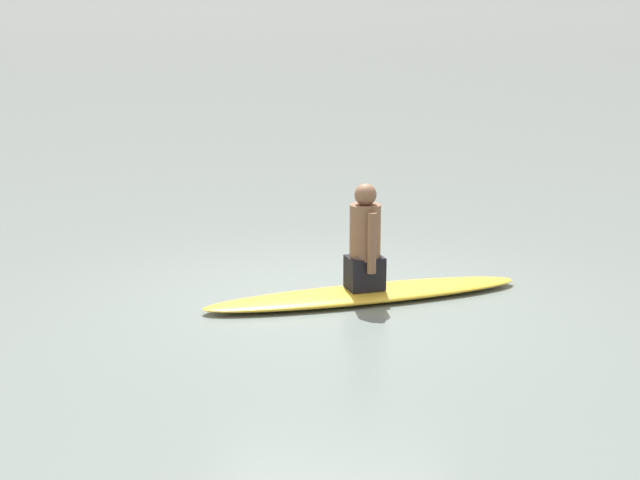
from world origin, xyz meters
TOP-DOWN VIEW (x-y plane):
  - ground_plane at (0.00, 0.00)m, footprint 400.00×400.00m
  - surfboard at (-0.09, -0.43)m, footprint 2.13×3.18m
  - person_paddler at (-0.09, -0.43)m, footprint 0.45×0.45m

SIDE VIEW (x-z plane):
  - ground_plane at x=0.00m, z-range 0.00..0.00m
  - surfboard at x=-0.09m, z-range 0.00..0.11m
  - person_paddler at x=-0.09m, z-range 0.06..1.13m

